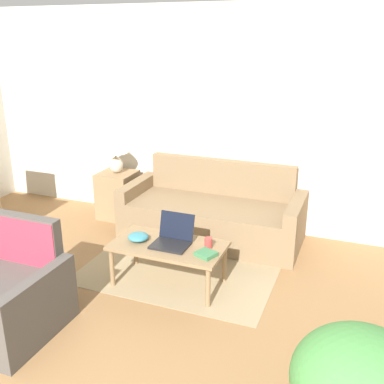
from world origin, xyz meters
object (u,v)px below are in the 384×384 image
at_px(armchair, 6,297).
at_px(coffee_table, 168,249).
at_px(couch, 213,215).
at_px(book_red, 206,254).
at_px(cup_navy, 208,243).
at_px(table_lamp, 115,150).
at_px(snack_bowl, 138,237).
at_px(laptop, 173,238).

height_order(armchair, coffee_table, armchair).
distance_m(couch, book_red, 1.32).
bearing_deg(cup_navy, book_red, -77.54).
distance_m(table_lamp, cup_navy, 2.11).
xyz_separation_m(snack_bowl, book_red, (0.70, -0.06, -0.02)).
bearing_deg(book_red, armchair, -143.31).
bearing_deg(coffee_table, armchair, -130.70).
relative_size(couch, cup_navy, 21.12).
height_order(coffee_table, book_red, book_red).
height_order(couch, armchair, armchair).
bearing_deg(cup_navy, armchair, -138.44).
distance_m(armchair, table_lamp, 2.48).
bearing_deg(couch, cup_navy, -73.40).
height_order(couch, coffee_table, couch).
distance_m(armchair, cup_navy, 1.75).
distance_m(laptop, snack_bowl, 0.34).
relative_size(laptop, cup_navy, 3.49).
relative_size(table_lamp, book_red, 2.14).
bearing_deg(cup_navy, couch, 106.60).
relative_size(armchair, book_red, 4.13).
bearing_deg(table_lamp, laptop, -43.49).
bearing_deg(laptop, book_red, -17.15).
bearing_deg(couch, table_lamp, 174.99).
relative_size(armchair, cup_navy, 8.86).
bearing_deg(book_red, cup_navy, 102.46).
relative_size(laptop, book_red, 1.63).
distance_m(armchair, laptop, 1.49).
bearing_deg(table_lamp, cup_navy, -36.18).
relative_size(couch, coffee_table, 1.94).
xyz_separation_m(armchair, coffee_table, (0.93, 1.09, 0.10)).
height_order(couch, cup_navy, couch).
xyz_separation_m(couch, armchair, (-0.98, -2.26, 0.00)).
relative_size(armchair, coffee_table, 0.81).
bearing_deg(laptop, coffee_table, -142.98).
bearing_deg(armchair, snack_bowl, 59.05).
height_order(laptop, book_red, laptop).
distance_m(couch, table_lamp, 1.48).
distance_m(table_lamp, laptop, 1.88).
bearing_deg(cup_navy, laptop, -172.50).
xyz_separation_m(couch, coffee_table, (-0.04, -1.17, 0.10)).
height_order(armchair, book_red, armchair).
bearing_deg(snack_bowl, book_red, -5.03).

